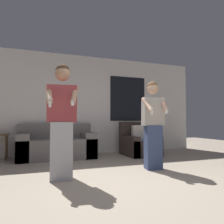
# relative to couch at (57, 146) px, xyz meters

# --- Properties ---
(ground_plane) EXTENTS (14.00, 14.00, 0.00)m
(ground_plane) POSITION_rel_couch_xyz_m (0.78, -2.81, -0.30)
(ground_plane) COLOR tan
(wall_back) EXTENTS (6.82, 0.07, 2.70)m
(wall_back) POSITION_rel_couch_xyz_m (0.80, 0.48, 1.05)
(wall_back) COLOR silver
(wall_back) RESTS_ON ground_plane
(couch) EXTENTS (1.79, 0.89, 0.82)m
(couch) POSITION_rel_couch_xyz_m (0.00, 0.00, 0.00)
(couch) COLOR slate
(couch) RESTS_ON ground_plane
(armchair) EXTENTS (0.81, 0.95, 0.87)m
(armchair) POSITION_rel_couch_xyz_m (2.09, -0.25, -0.01)
(armchair) COLOR #332823
(armchair) RESTS_ON ground_plane
(person_left) EXTENTS (0.50, 0.52, 1.78)m
(person_left) POSITION_rel_couch_xyz_m (-0.14, -2.03, 0.61)
(person_left) COLOR #B2B2B7
(person_left) RESTS_ON ground_plane
(person_right) EXTENTS (0.45, 0.51, 1.64)m
(person_right) POSITION_rel_couch_xyz_m (1.56, -1.86, 0.54)
(person_right) COLOR #384770
(person_right) RESTS_ON ground_plane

